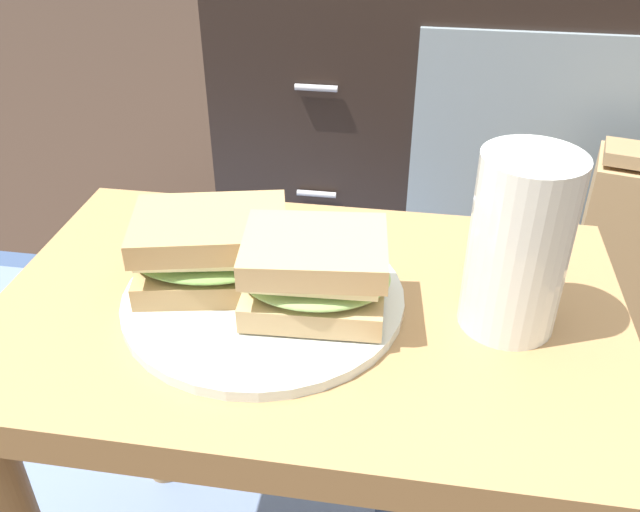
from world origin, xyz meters
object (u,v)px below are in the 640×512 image
at_px(plate, 264,297).
at_px(sandwich_front, 212,249).
at_px(beer_glass, 518,246).
at_px(sandwich_back, 315,273).
at_px(tv_cabinet, 454,112).

distance_m(plate, sandwich_front, 0.06).
bearing_deg(plate, beer_glass, 2.43).
relative_size(sandwich_back, beer_glass, 0.85).
bearing_deg(sandwich_front, beer_glass, -0.76).
bearing_deg(sandwich_front, sandwich_back, -14.38).
distance_m(sandwich_back, beer_glass, 0.17).
bearing_deg(beer_glass, plate, -177.57).
relative_size(plate, beer_glass, 1.61).
xyz_separation_m(sandwich_front, sandwich_back, (0.10, -0.02, 0.00)).
xyz_separation_m(plate, beer_glass, (0.21, 0.01, 0.07)).
distance_m(tv_cabinet, sandwich_back, 1.00).
xyz_separation_m(plate, sandwich_back, (0.05, -0.01, 0.04)).
relative_size(plate, sandwich_front, 1.56).
distance_m(plate, beer_glass, 0.22).
bearing_deg(beer_glass, sandwich_back, -172.50).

